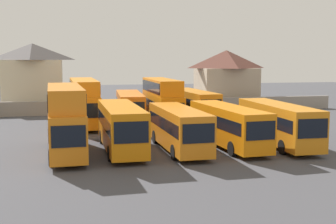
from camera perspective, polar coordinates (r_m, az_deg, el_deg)
ground at (r=52.83m, az=-3.52°, el=-0.92°), size 140.00×140.00×0.00m
depot_boundary_wall at (r=58.53m, az=-4.43°, el=0.72°), size 56.00×0.50×1.80m
bus_1 at (r=33.99m, az=-12.87°, el=-0.53°), size 2.84×10.90×5.06m
bus_2 at (r=34.69m, az=-6.01°, el=-1.65°), size 2.76×11.12×3.52m
bus_3 at (r=34.71m, az=1.33°, el=-1.84°), size 2.77×10.40×3.26m
bus_4 at (r=36.48m, az=7.55°, el=-1.46°), size 3.22×11.32×3.27m
bus_5 at (r=37.84m, az=13.68°, el=-1.20°), size 2.78×11.38×3.40m
bus_6 at (r=48.29m, az=-10.59°, el=1.54°), size 2.86×11.81×4.88m
bus_7 at (r=48.19m, az=-4.86°, el=0.67°), size 3.12×10.54×3.43m
bus_8 at (r=48.56m, az=-0.78°, el=1.67°), size 2.60×10.78×4.87m
bus_9 at (r=50.07m, az=3.21°, el=0.98°), size 3.10×11.15×3.53m
house_terrace_left at (r=65.16m, az=-16.70°, el=4.38°), size 8.25×7.00×9.13m
house_terrace_centre at (r=67.38m, az=7.37°, el=4.32°), size 8.49×7.13×8.29m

